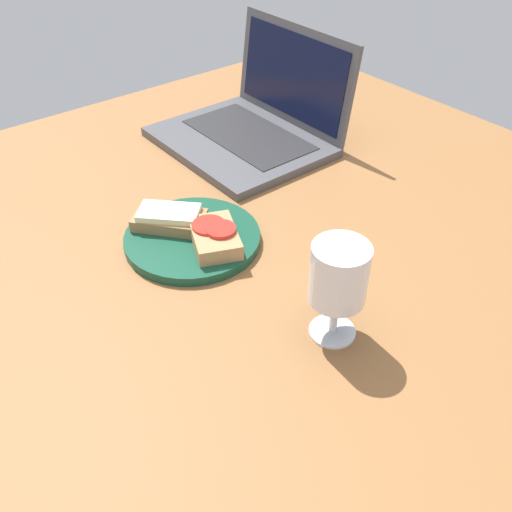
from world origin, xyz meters
TOP-DOWN VIEW (x-y plane):
  - wooden_table at (0.00, 0.00)cm, footprint 140.00×140.00cm
  - plate at (-11.94, -4.25)cm, footprint 21.30×21.30cm
  - sandwich_with_tomato at (-7.72, -2.86)cm, footprint 11.80×10.05cm
  - sandwich_with_cheese at (-16.21, -5.59)cm, footprint 12.49×11.85cm
  - wine_glass at (15.71, -0.92)cm, footprint 7.21×7.21cm
  - laptop at (-32.89, 24.89)cm, footprint 32.82×28.75cm

SIDE VIEW (x-z plane):
  - wooden_table at x=0.00cm, z-range 0.00..3.00cm
  - plate at x=-11.94cm, z-range 3.00..4.54cm
  - sandwich_with_cheese at x=-16.21cm, z-range 4.44..7.33cm
  - sandwich_with_tomato at x=-7.72cm, z-range 4.43..7.54cm
  - laptop at x=-32.89cm, z-range -3.72..17.16cm
  - wine_glass at x=15.71cm, z-range 5.31..19.31cm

